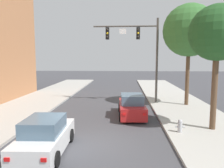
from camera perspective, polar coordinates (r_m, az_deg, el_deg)
The scene contains 7 objects.
ground_plane at distance 11.02m, azimuth -6.02°, elevation -15.36°, with size 120.00×120.00×0.00m, color #424247.
traffic_signal_mast at distance 20.10m, azimuth 7.07°, elevation 10.03°, with size 5.81×0.38×7.50m.
car_lead_red at distance 15.76m, azimuth 5.13°, elevation -5.80°, with size 1.98×4.31×1.60m.
car_following_white at distance 10.26m, azimuth -16.95°, elevation -13.01°, with size 1.93×4.28×1.60m.
fire_hydrant at distance 12.61m, azimuth 17.23°, elevation -10.30°, with size 0.48×0.24×0.72m.
street_tree_nearest at distance 13.41m, azimuth 25.67°, elevation 11.70°, with size 3.04×3.04×6.87m.
street_tree_second at distance 19.80m, azimuth 19.40°, elevation 12.93°, with size 4.34×4.34×8.44m.
Camera 1 is at (1.69, -10.07, 4.14)m, focal length 35.24 mm.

